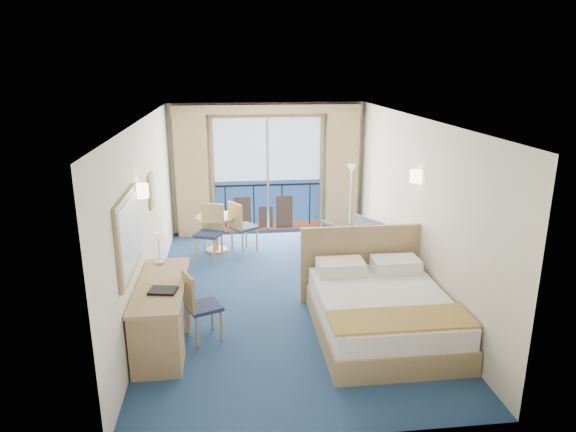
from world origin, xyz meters
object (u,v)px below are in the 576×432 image
Objects in this scene: table_chair_a at (240,224)px; armchair at (352,240)px; floor_lamp at (351,182)px; table_chair_b at (210,228)px; bed at (381,310)px; desk at (158,328)px; desk_chair at (198,302)px; nightstand at (393,269)px; round_table at (216,224)px.

armchair is at bearing -144.34° from table_chair_a.
table_chair_b is at bearing -160.90° from floor_lamp.
bed is 2.62m from armchair.
desk reaches higher than armchair.
desk_chair is at bearing 178.19° from bed.
round_table is (-2.83, 1.98, 0.23)m from nightstand.
floor_lamp is at bearing 41.29° from table_chair_b.
nightstand is 2.73m from floor_lamp.
table_chair_b is (0.08, 2.97, 0.04)m from desk_chair.
bed is 4.07m from round_table.
bed reaches higher than table_chair_b.
table_chair_b is at bearing -23.77° from desk_chair.
desk is at bearing 114.65° from desk_chair.
nightstand is 0.39× the size of floor_lamp.
bed is at bearing -30.70° from table_chair_b.
nightstand is 0.34× the size of desk.
nightstand is at bearing 81.69° from armchair.
table_chair_b reaches higher than round_table.
floor_lamp is at bearing -58.64° from desk_chair.
table_chair_b is at bearing 81.29° from table_chair_a.
desk_chair is (-3.01, -1.36, 0.24)m from nightstand.
table_chair_a reaches higher than nightstand.
bed is 2.19× the size of table_chair_b.
armchair is 3.65m from desk_chair.
desk is at bearing -76.42° from table_chair_b.
table_chair_b reaches higher than desk_chair.
desk reaches higher than round_table.
floor_lamp reaches higher than table_chair_b.
nightstand is 3.90m from desk.
bed is 3.75× the size of nightstand.
nightstand is 0.63× the size of desk_chair.
desk is at bearing 17.91° from armchair.
nightstand is at bearing 27.92° from desk.
bed reaches higher than nightstand.
desk_chair is 3.30m from table_chair_a.
floor_lamp is (0.53, 4.02, 0.81)m from bed.
armchair is 0.48× the size of desk.
floor_lamp is at bearing 52.82° from desk.
desk_chair is at bearing 17.49° from armchair.
desk_chair is (-2.91, -3.95, -0.61)m from floor_lamp.
table_chair_a is at bearing 141.61° from nightstand.
table_chair_a is 0.97× the size of table_chair_b.
bed is at bearing -114.04° from desk_chair.
desk is at bearing 129.03° from table_chair_a.
table_chair_a is at bearing -33.24° from desk_chair.
armchair is at bearing 84.92° from bed.
nightstand is at bearing -6.67° from table_chair_b.
table_chair_b is at bearing 151.15° from nightstand.
bed reaches higher than desk_chair.
table_chair_b reaches higher than armchair.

